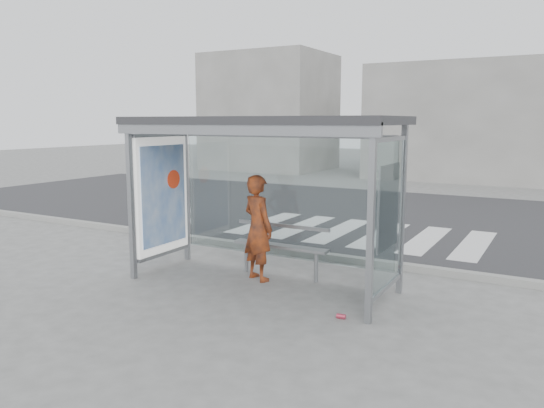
{
  "coord_description": "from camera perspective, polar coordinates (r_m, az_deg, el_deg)",
  "views": [
    {
      "loc": [
        4.08,
        -6.92,
        2.55
      ],
      "look_at": [
        0.09,
        0.2,
        1.27
      ],
      "focal_mm": 35.0,
      "sensor_mm": 36.0,
      "label": 1
    }
  ],
  "objects": [
    {
      "name": "bus_shelter",
      "position": [
        8.3,
        -3.27,
        4.96
      ],
      "size": [
        4.25,
        1.65,
        2.62
      ],
      "color": "gray",
      "rests_on": "ground"
    },
    {
      "name": "person",
      "position": [
        8.52,
        -1.52,
        -2.57
      ],
      "size": [
        0.74,
        0.62,
        1.71
      ],
      "primitive_type": "imported",
      "rotation": [
        0.0,
        0.0,
        2.74
      ],
      "color": "orange",
      "rests_on": "ground"
    },
    {
      "name": "building_left",
      "position": [
        28.63,
        -0.21,
        9.82
      ],
      "size": [
        6.0,
        5.0,
        6.0
      ],
      "primitive_type": "cube",
      "color": "gray",
      "rests_on": "ground"
    },
    {
      "name": "ground",
      "position": [
        8.43,
        -1.22,
        -8.72
      ],
      "size": [
        80.0,
        80.0,
        0.0
      ],
      "primitive_type": "plane",
      "color": "slate",
      "rests_on": "ground"
    },
    {
      "name": "building_center",
      "position": [
        25.25,
        20.18,
        8.26
      ],
      "size": [
        8.0,
        5.0,
        5.0
      ],
      "primitive_type": "cube",
      "color": "gray",
      "rests_on": "ground"
    },
    {
      "name": "road",
      "position": [
        14.73,
        12.73,
        -1.27
      ],
      "size": [
        30.0,
        10.0,
        0.01
      ],
      "primitive_type": "cube",
      "color": "#2D2D30",
      "rests_on": "ground"
    },
    {
      "name": "crosswalk",
      "position": [
        12.39,
        9.4,
        -3.08
      ],
      "size": [
        5.55,
        3.0,
        0.0
      ],
      "color": "silver",
      "rests_on": "ground"
    },
    {
      "name": "soda_can",
      "position": [
        7.12,
        7.44,
        -11.89
      ],
      "size": [
        0.12,
        0.08,
        0.06
      ],
      "primitive_type": "cylinder",
      "rotation": [
        0.0,
        1.57,
        0.11
      ],
      "color": "#E2425D",
      "rests_on": "ground"
    },
    {
      "name": "curb",
      "position": [
        10.08,
        4.43,
        -5.43
      ],
      "size": [
        30.0,
        0.18,
        0.12
      ],
      "primitive_type": "cube",
      "color": "gray",
      "rests_on": "ground"
    },
    {
      "name": "bench",
      "position": [
        8.76,
        0.92,
        -4.5
      ],
      "size": [
        1.69,
        0.21,
        0.87
      ],
      "color": "gray",
      "rests_on": "ground"
    }
  ]
}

